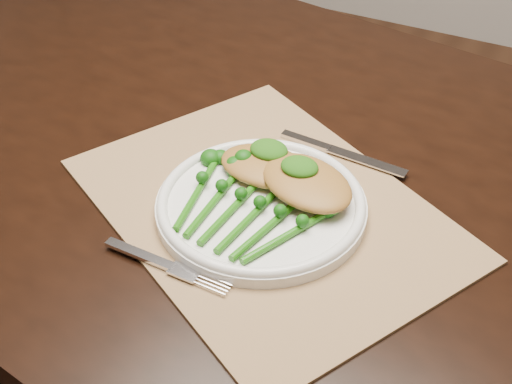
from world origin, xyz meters
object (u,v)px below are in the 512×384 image
at_px(placemat, 266,208).
at_px(broccolini_bundle, 241,213).
at_px(chicken_fillet_left, 265,166).
at_px(dining_table, 258,325).
at_px(dinner_plate, 261,205).

relative_size(placemat, broccolini_bundle, 2.44).
relative_size(placemat, chicken_fillet_left, 3.90).
distance_m(placemat, chicken_fillet_left, 0.06).
height_order(dining_table, broccolini_bundle, broccolini_bundle).
bearing_deg(dining_table, dinner_plate, -52.80).
bearing_deg(dining_table, placemat, -49.84).
relative_size(dining_table, broccolini_bundle, 8.77).
xyz_separation_m(placemat, broccolini_bundle, (-0.01, -0.05, 0.02)).
bearing_deg(broccolini_bundle, chicken_fillet_left, 104.27).
relative_size(dinner_plate, broccolini_bundle, 1.34).
relative_size(chicken_fillet_left, broccolini_bundle, 0.63).
xyz_separation_m(dining_table, chicken_fillet_left, (0.04, -0.06, 0.41)).
xyz_separation_m(placemat, dinner_plate, (-0.00, -0.01, 0.01)).
distance_m(chicken_fillet_left, broccolini_bundle, 0.09).
bearing_deg(chicken_fillet_left, dining_table, 123.67).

